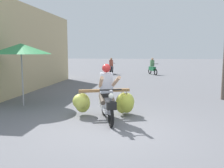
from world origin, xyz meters
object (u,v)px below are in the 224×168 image
motorbike_distant_ahead_right (152,68)px  market_umbrella_near_shop (21,49)px  motorbike_distant_ahead_left (111,68)px  motorbike_main_loaded (108,101)px

motorbike_distant_ahead_right → market_umbrella_near_shop: bearing=-110.9°
motorbike_distant_ahead_left → motorbike_distant_ahead_right: bearing=2.3°
motorbike_distant_ahead_right → market_umbrella_near_shop: size_ratio=0.69×
motorbike_distant_ahead_left → motorbike_main_loaded: bearing=-82.2°
motorbike_main_loaded → motorbike_distant_ahead_left: motorbike_main_loaded is taller
motorbike_main_loaded → motorbike_distant_ahead_right: 13.78m
market_umbrella_near_shop → motorbike_distant_ahead_right: bearing=69.1°
motorbike_distant_ahead_left → motorbike_distant_ahead_right: size_ratio=1.08×
motorbike_main_loaded → market_umbrella_near_shop: (-3.23, 1.09, 1.53)m
motorbike_distant_ahead_left → market_umbrella_near_shop: market_umbrella_near_shop is taller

